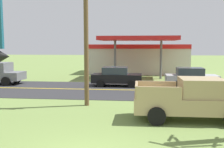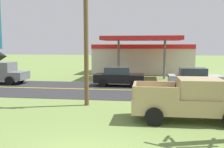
{
  "view_description": "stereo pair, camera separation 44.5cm",
  "coord_description": "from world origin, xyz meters",
  "px_view_note": "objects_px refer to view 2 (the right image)",
  "views": [
    {
      "loc": [
        1.67,
        -7.05,
        3.44
      ],
      "look_at": [
        0.0,
        8.0,
        1.8
      ],
      "focal_mm": 41.9,
      "sensor_mm": 36.0,
      "label": 1
    },
    {
      "loc": [
        2.11,
        -6.99,
        3.44
      ],
      "look_at": [
        0.0,
        8.0,
        1.8
      ],
      "focal_mm": 41.9,
      "sensor_mm": 36.0,
      "label": 2
    }
  ],
  "objects_px": {
    "car_silver_far_lane": "(194,78)",
    "car_black_near_lane": "(119,76)",
    "pickup_tan_parked_on_lawn": "(191,100)",
    "utility_pole": "(86,29)",
    "gas_station": "(143,58)"
  },
  "relations": [
    {
      "from": "utility_pole",
      "to": "car_black_near_lane",
      "type": "distance_m",
      "value": 8.28
    },
    {
      "from": "gas_station",
      "to": "car_black_near_lane",
      "type": "distance_m",
      "value": 11.33
    },
    {
      "from": "utility_pole",
      "to": "car_silver_far_lane",
      "type": "height_order",
      "value": "utility_pole"
    },
    {
      "from": "utility_pole",
      "to": "pickup_tan_parked_on_lawn",
      "type": "relative_size",
      "value": 1.57
    },
    {
      "from": "pickup_tan_parked_on_lawn",
      "to": "car_black_near_lane",
      "type": "height_order",
      "value": "pickup_tan_parked_on_lawn"
    },
    {
      "from": "utility_pole",
      "to": "car_silver_far_lane",
      "type": "xyz_separation_m",
      "value": [
        7.24,
        7.42,
        -3.54
      ]
    },
    {
      "from": "utility_pole",
      "to": "gas_station",
      "type": "bearing_deg",
      "value": 81.52
    },
    {
      "from": "car_black_near_lane",
      "to": "car_silver_far_lane",
      "type": "xyz_separation_m",
      "value": [
        6.21,
        0.0,
        0.0
      ]
    },
    {
      "from": "gas_station",
      "to": "car_black_near_lane",
      "type": "height_order",
      "value": "gas_station"
    },
    {
      "from": "car_silver_far_lane",
      "to": "car_black_near_lane",
      "type": "bearing_deg",
      "value": 180.0
    },
    {
      "from": "gas_station",
      "to": "pickup_tan_parked_on_lawn",
      "type": "height_order",
      "value": "gas_station"
    },
    {
      "from": "pickup_tan_parked_on_lawn",
      "to": "car_silver_far_lane",
      "type": "distance_m",
      "value": 10.01
    },
    {
      "from": "pickup_tan_parked_on_lawn",
      "to": "car_black_near_lane",
      "type": "bearing_deg",
      "value": 114.26
    },
    {
      "from": "car_black_near_lane",
      "to": "gas_station",
      "type": "bearing_deg",
      "value": 81.14
    },
    {
      "from": "gas_station",
      "to": "utility_pole",
      "type": "bearing_deg",
      "value": -98.48
    }
  ]
}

